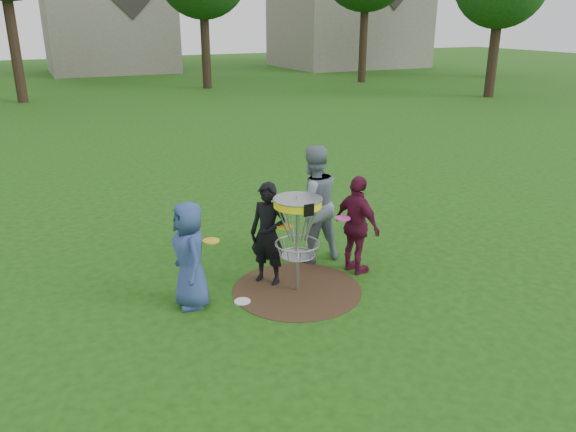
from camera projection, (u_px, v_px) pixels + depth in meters
name	position (u px, v px, depth m)	size (l,w,h in m)	color
ground	(297.00, 290.00, 7.83)	(100.00, 100.00, 0.00)	#19470F
dirt_patch	(297.00, 290.00, 7.83)	(1.80, 1.80, 0.01)	#47331E
player_blue	(190.00, 255.00, 7.20)	(0.70, 0.45, 1.43)	#304786
player_black	(268.00, 234.00, 7.83)	(0.54, 0.35, 1.47)	black
player_grey	(313.00, 204.00, 8.55)	(0.88, 0.69, 1.82)	gray
player_maroon	(357.00, 225.00, 8.15)	(0.86, 0.36, 1.47)	#5A142F
disc_on_grass	(242.00, 302.00, 7.49)	(0.22, 0.22, 0.02)	silver
disc_golf_basket	(298.00, 221.00, 7.49)	(0.66, 0.67, 1.38)	#9EA0A5
held_discs	(289.00, 220.00, 7.76)	(2.15, 0.75, 0.26)	yellow
house_row	(139.00, 8.00, 36.52)	(44.50, 10.65, 11.62)	gray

